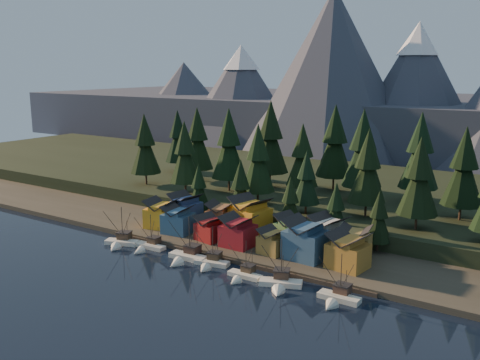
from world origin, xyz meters
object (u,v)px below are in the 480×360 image
Objects in this scene: house_front_0 at (161,213)px; boat_2 at (185,252)px; house_front_1 at (178,218)px; boat_6 at (337,292)px; boat_3 at (210,258)px; boat_0 at (120,238)px; house_back_1 at (221,215)px; boat_5 at (280,278)px; house_back_0 at (185,207)px; boat_1 at (147,242)px; boat_4 at (243,271)px.

boat_2 is at bearing -45.34° from house_front_0.
boat_6 is at bearing -21.83° from house_front_1.
boat_6 reaches higher than house_front_1.
house_front_0 is (-29.18, 14.93, 3.87)m from boat_3.
boat_0 is 30.45m from boat_3.
boat_3 is 25.91m from house_back_1.
boat_2 is at bearing 155.24° from boat_5.
house_back_1 is (13.67, -0.25, -0.39)m from house_back_0.
boat_5 reaches higher than boat_1.
house_back_1 reaches higher than boat_4.
house_front_0 reaches higher than house_back_1.
house_front_0 is 1.03× the size of house_back_0.
boat_4 is (41.54, -1.03, -0.51)m from boat_0.
boat_2 is at bearing -6.39° from boat_1.
boat_5 reaches higher than house_front_1.
house_front_0 reaches higher than boat_4.
boat_3 is at bearing -0.64° from boat_2.
boat_0 is at bearing -140.50° from house_back_1.
house_back_0 is at bearing 99.09° from boat_1.
boat_4 is (18.85, -1.92, -0.51)m from boat_2.
boat_6 is at bearing -20.65° from boat_0.
boat_5 reaches higher than boat_4.
house_front_1 is (-56.40, 15.21, 3.57)m from boat_6.
boat_1 is 23.81m from house_back_1.
boat_0 is 24.44m from house_back_0.
boat_6 is (65.38, -0.73, -0.13)m from boat_0.
boat_2 is 26.52m from house_front_0.
house_back_1 is (8.90, 9.01, 0.17)m from house_front_1.
boat_0 is 8.67m from boat_1.
boat_4 is at bearing -32.20° from house_front_1.
boat_3 is 21.11m from boat_5.
boat_6 is (13.91, -0.06, -0.11)m from boat_5.
house_front_0 is at bearing 156.67° from boat_4.
house_front_0 is at bearing 161.64° from house_front_1.
boat_1 is at bearing 166.88° from boat_3.
house_back_0 is at bearing 59.92° from boat_0.
house_back_0 is (-4.21, 21.73, 4.40)m from boat_1.
boat_4 is 36.28m from house_front_1.
house_front_0 is 1.13× the size of house_front_1.
house_back_1 is at bearing 122.60° from boat_5.
boat_4 is at bearing -178.75° from boat_6.
house_front_0 is 7.89m from house_front_1.
house_back_0 is (-47.25, 24.41, 4.01)m from boat_5.
boat_3 is 1.12× the size of house_front_0.
house_front_1 is at bearing 154.19° from boat_4.
boat_2 is 1.43× the size of house_front_1.
boat_1 is 16.30m from house_front_0.
house_back_0 reaches higher than house_front_1.
boat_0 is 22.71m from boat_2.
boat_1 is (8.43, 2.01, -0.41)m from boat_0.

